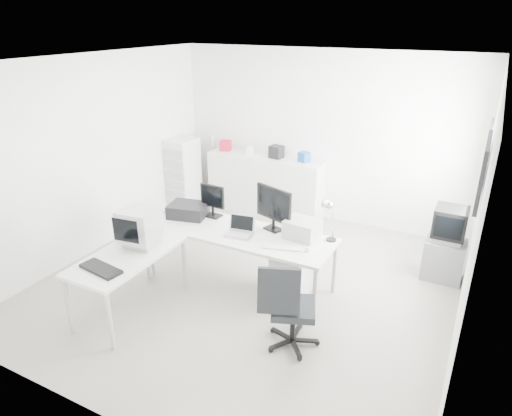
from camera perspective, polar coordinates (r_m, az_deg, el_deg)
The scene contains 30 objects.
floor at distance 6.09m, azimuth -0.88°, elevation -9.36°, with size 5.00×5.00×0.01m, color #B1AD9E.
ceiling at distance 5.17m, azimuth -1.07°, elevation 17.91°, with size 5.00×5.00×0.01m, color white.
back_wall at distance 7.67m, azimuth 8.03°, elevation 8.73°, with size 5.00×0.02×2.80m, color silver.
left_wall at distance 6.96m, azimuth -19.52°, elevation 6.17°, with size 0.02×5.00×2.80m, color silver.
right_wall at distance 4.89m, azimuth 25.81°, elevation -1.75°, with size 0.02×5.00×2.80m, color silver.
window at distance 5.96m, azimuth 26.62°, elevation 4.37°, with size 0.02×1.20×1.10m, color white, non-canonical shape.
wall_picture at distance 4.82m, azimuth 26.53°, elevation 4.18°, with size 0.04×0.90×0.60m, color black, non-canonical shape.
main_desk at distance 5.90m, azimuth -2.01°, elevation -6.24°, with size 2.40×0.80×0.75m, color silver, non-canonical shape.
side_desk at distance 5.59m, azimuth -15.40°, elevation -8.95°, with size 0.70×1.40×0.75m, color silver, non-canonical shape.
drawer_pedestal at distance 5.71m, azimuth 4.45°, elevation -8.24°, with size 0.40×0.50×0.60m, color silver.
inkjet_printer at distance 6.20m, azimuth -8.49°, elevation -0.27°, with size 0.49×0.38×0.17m, color black.
lcd_monitor_small at distance 6.10m, azimuth -5.45°, elevation 0.91°, with size 0.36×0.21×0.45m, color black, non-canonical shape.
lcd_monitor_large at distance 5.67m, azimuth 2.23°, elevation -0.05°, with size 0.56×0.22×0.58m, color black, non-canonical shape.
laptop at distance 5.58m, azimuth -2.13°, elevation -2.42°, with size 0.34×0.35×0.23m, color #B7B7BA, non-canonical shape.
white_keyboard at distance 5.35m, azimuth 3.25°, elevation -4.90°, with size 0.43×0.13×0.02m, color silver.
white_mouse at distance 5.28m, azimuth 6.46°, elevation -5.13°, with size 0.07×0.07×0.07m, color silver.
laser_printer at distance 5.57m, azimuth 5.79°, elevation -2.59°, with size 0.39×0.34×0.22m, color #A1A1A1.
desk_lamp at distance 5.48m, azimuth 9.56°, elevation -1.60°, with size 0.17×0.17×0.52m, color silver, non-canonical shape.
crt_monitor at distance 5.46m, azimuth -14.34°, elevation -2.15°, with size 0.44×0.44×0.51m, color #B7B7BA, non-canonical shape.
black_keyboard at distance 5.16m, azimuth -18.81°, elevation -7.21°, with size 0.50×0.20×0.03m, color black.
office_chair at distance 4.82m, azimuth 4.70°, elevation -11.90°, with size 0.58×0.58×1.00m, color #242629, non-canonical shape.
tv_cabinet at distance 6.56m, azimuth 22.39°, elevation -5.95°, with size 0.50×0.41×0.55m, color slate.
crt_tv at distance 6.35m, azimuth 23.06°, elevation -1.98°, with size 0.50×0.48×0.45m, color black, non-canonical shape.
sideboard at distance 8.02m, azimuth 1.19°, elevation 2.96°, with size 2.06×0.51×1.03m, color silver.
clutter_box_a at distance 8.20m, azimuth -3.83°, elevation 7.80°, with size 0.18×0.16×0.18m, color #B21930.
clutter_box_b at distance 7.97m, azimuth -0.72°, elevation 7.21°, with size 0.13×0.11×0.13m, color silver.
clutter_box_c at distance 7.74m, azimuth 2.57°, elevation 7.03°, with size 0.21×0.19×0.21m, color black.
clutter_box_d at distance 7.56m, azimuth 6.02°, elevation 6.36°, with size 0.16×0.14×0.16m, color #174DA6.
clutter_bottle at distance 8.38m, azimuth -5.47°, elevation 8.23°, with size 0.07×0.07×0.22m, color silver.
filing_cabinet at distance 8.29m, azimuth -9.10°, elevation 4.25°, with size 0.45×0.53×1.28m, color silver.
Camera 1 is at (2.45, -4.52, 3.25)m, focal length 32.00 mm.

